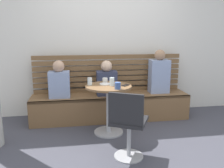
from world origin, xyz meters
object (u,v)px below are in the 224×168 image
at_px(plate_small, 105,84).
at_px(phone_on_table, 126,85).
at_px(person_child_left, 59,81).
at_px(cup_ceramic_white, 105,80).
at_px(white_chair, 128,123).
at_px(person_adult, 159,74).
at_px(cup_mug_blue, 118,86).
at_px(cafe_table, 109,100).
at_px(person_child_middle, 107,80).
at_px(booth_bench, 111,107).
at_px(cup_glass_tall, 112,82).
at_px(cup_water_clear, 90,81).

relative_size(plate_small, phone_on_table, 1.21).
height_order(person_child_left, phone_on_table, person_child_left).
relative_size(cup_ceramic_white, plate_small, 0.47).
distance_m(white_chair, cup_ceramic_white, 1.09).
bearing_deg(person_adult, cup_mug_blue, -136.41).
bearing_deg(cup_ceramic_white, phone_on_table, -45.50).
height_order(cup_mug_blue, phone_on_table, cup_mug_blue).
bearing_deg(white_chair, cafe_table, 98.07).
xyz_separation_m(cup_ceramic_white, plate_small, (-0.02, -0.15, -0.03)).
height_order(person_adult, phone_on_table, person_adult).
bearing_deg(cup_mug_blue, person_child_left, 136.19).
bearing_deg(person_child_middle, cup_mug_blue, -87.14).
relative_size(booth_bench, cup_glass_tall, 22.50).
bearing_deg(booth_bench, plate_small, -107.29).
height_order(white_chair, cup_glass_tall, cup_glass_tall).
distance_m(booth_bench, phone_on_table, 0.83).
relative_size(cafe_table, cup_ceramic_white, 9.25).
bearing_deg(person_child_left, cup_mug_blue, -43.81).
distance_m(person_child_left, cup_water_clear, 0.68).
xyz_separation_m(plate_small, phone_on_table, (0.28, -0.12, -0.00)).
relative_size(cup_mug_blue, plate_small, 0.56).
height_order(cup_glass_tall, cup_ceramic_white, cup_glass_tall).
relative_size(person_adult, plate_small, 4.51).
xyz_separation_m(person_adult, phone_on_table, (-0.75, -0.66, -0.04)).
relative_size(person_child_middle, cup_glass_tall, 4.97).
xyz_separation_m(cup_glass_tall, cup_water_clear, (-0.32, 0.10, -0.01)).
bearing_deg(cup_ceramic_white, booth_bench, 68.31).
distance_m(person_adult, cup_mug_blue, 1.25).
height_order(cafe_table, person_child_middle, person_child_middle).
xyz_separation_m(booth_bench, cup_ceramic_white, (-0.14, -0.35, 0.55)).
bearing_deg(cup_glass_tall, person_child_left, 143.48).
xyz_separation_m(white_chair, cup_water_clear, (-0.38, 0.88, 0.33)).
xyz_separation_m(person_child_middle, phone_on_table, (0.19, -0.63, 0.04)).
bearing_deg(cafe_table, white_chair, -81.93).
relative_size(cafe_table, cup_glass_tall, 6.17).
bearing_deg(person_child_left, white_chair, -57.95).
distance_m(cup_glass_tall, cup_ceramic_white, 0.27).
relative_size(cafe_table, phone_on_table, 5.29).
xyz_separation_m(booth_bench, person_child_left, (-0.86, -0.03, 0.49)).
bearing_deg(cup_glass_tall, phone_on_table, -4.57).
distance_m(cafe_table, cup_mug_blue, 0.37).
height_order(booth_bench, white_chair, white_chair).
height_order(cafe_table, cup_water_clear, cup_water_clear).
relative_size(person_adult, cup_mug_blue, 8.06).
distance_m(person_adult, cup_glass_tall, 1.15).
relative_size(booth_bench, person_adult, 3.53).
distance_m(cup_mug_blue, plate_small, 0.35).
xyz_separation_m(person_adult, person_child_left, (-1.74, -0.06, -0.07)).
bearing_deg(person_child_middle, cafe_table, -95.03).
xyz_separation_m(white_chair, person_child_left, (-0.85, 1.36, 0.25)).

